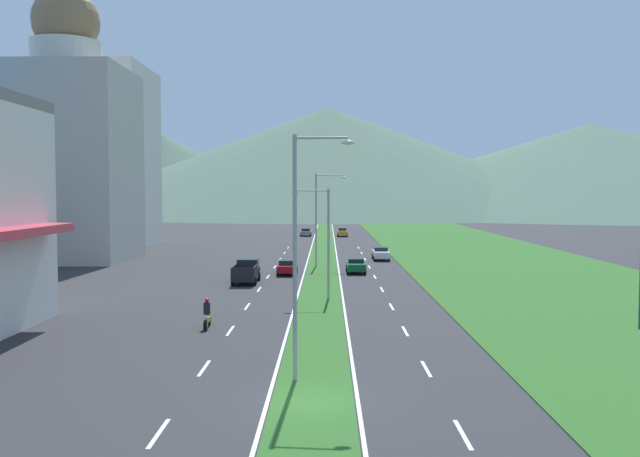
# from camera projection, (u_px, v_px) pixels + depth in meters

# --- Properties ---
(ground_plane) EXTENTS (600.00, 600.00, 0.00)m
(ground_plane) POSITION_uv_depth(u_px,v_px,m) (313.00, 403.00, 25.85)
(ground_plane) COLOR #2D2D30
(grass_median) EXTENTS (3.20, 240.00, 0.06)m
(grass_median) POSITION_uv_depth(u_px,v_px,m) (323.00, 255.00, 85.76)
(grass_median) COLOR #2D6023
(grass_median) RESTS_ON ground_plane
(grass_verge_right) EXTENTS (24.00, 240.00, 0.06)m
(grass_verge_right) POSITION_uv_depth(u_px,v_px,m) (484.00, 255.00, 85.53)
(grass_verge_right) COLOR #2D6023
(grass_verge_right) RESTS_ON ground_plane
(lane_dash_left_2) EXTENTS (0.16, 2.80, 0.01)m
(lane_dash_left_2) POSITION_uv_depth(u_px,v_px,m) (159.00, 433.00, 22.57)
(lane_dash_left_2) COLOR silver
(lane_dash_left_2) RESTS_ON ground_plane
(lane_dash_left_3) EXTENTS (0.16, 2.80, 0.01)m
(lane_dash_left_3) POSITION_uv_depth(u_px,v_px,m) (204.00, 368.00, 30.88)
(lane_dash_left_3) COLOR silver
(lane_dash_left_3) RESTS_ON ground_plane
(lane_dash_left_4) EXTENTS (0.16, 2.80, 0.01)m
(lane_dash_left_4) POSITION_uv_depth(u_px,v_px,m) (230.00, 331.00, 39.19)
(lane_dash_left_4) COLOR silver
(lane_dash_left_4) RESTS_ON ground_plane
(lane_dash_left_5) EXTENTS (0.16, 2.80, 0.01)m
(lane_dash_left_5) POSITION_uv_depth(u_px,v_px,m) (247.00, 306.00, 47.51)
(lane_dash_left_5) COLOR silver
(lane_dash_left_5) RESTS_ON ground_plane
(lane_dash_left_6) EXTENTS (0.16, 2.80, 0.01)m
(lane_dash_left_6) POSITION_uv_depth(u_px,v_px,m) (259.00, 289.00, 55.82)
(lane_dash_left_6) COLOR silver
(lane_dash_left_6) RESTS_ON ground_plane
(lane_dash_left_7) EXTENTS (0.16, 2.80, 0.01)m
(lane_dash_left_7) POSITION_uv_depth(u_px,v_px,m) (268.00, 277.00, 64.13)
(lane_dash_left_7) COLOR silver
(lane_dash_left_7) RESTS_ON ground_plane
(lane_dash_left_8) EXTENTS (0.16, 2.80, 0.01)m
(lane_dash_left_8) POSITION_uv_depth(u_px,v_px,m) (275.00, 267.00, 72.45)
(lane_dash_left_8) COLOR silver
(lane_dash_left_8) RESTS_ON ground_plane
(lane_dash_left_9) EXTENTS (0.16, 2.80, 0.01)m
(lane_dash_left_9) POSITION_uv_depth(u_px,v_px,m) (280.00, 259.00, 80.76)
(lane_dash_left_9) COLOR silver
(lane_dash_left_9) RESTS_ON ground_plane
(lane_dash_left_10) EXTENTS (0.16, 2.80, 0.01)m
(lane_dash_left_10) POSITION_uv_depth(u_px,v_px,m) (285.00, 253.00, 89.08)
(lane_dash_left_10) COLOR silver
(lane_dash_left_10) RESTS_ON ground_plane
(lane_dash_left_11) EXTENTS (0.16, 2.80, 0.01)m
(lane_dash_left_11) POSITION_uv_depth(u_px,v_px,m) (288.00, 248.00, 97.39)
(lane_dash_left_11) COLOR silver
(lane_dash_left_11) RESTS_ON ground_plane
(lane_dash_right_2) EXTENTS (0.16, 2.80, 0.01)m
(lane_dash_right_2) POSITION_uv_depth(u_px,v_px,m) (463.00, 434.00, 22.46)
(lane_dash_right_2) COLOR silver
(lane_dash_right_2) RESTS_ON ground_plane
(lane_dash_right_3) EXTENTS (0.16, 2.80, 0.01)m
(lane_dash_right_3) POSITION_uv_depth(u_px,v_px,m) (426.00, 369.00, 30.77)
(lane_dash_right_3) COLOR silver
(lane_dash_right_3) RESTS_ON ground_plane
(lane_dash_right_4) EXTENTS (0.16, 2.80, 0.01)m
(lane_dash_right_4) POSITION_uv_depth(u_px,v_px,m) (405.00, 331.00, 39.08)
(lane_dash_right_4) COLOR silver
(lane_dash_right_4) RESTS_ON ground_plane
(lane_dash_right_5) EXTENTS (0.16, 2.80, 0.01)m
(lane_dash_right_5) POSITION_uv_depth(u_px,v_px,m) (391.00, 307.00, 47.40)
(lane_dash_right_5) COLOR silver
(lane_dash_right_5) RESTS_ON ground_plane
(lane_dash_right_6) EXTENTS (0.16, 2.80, 0.01)m
(lane_dash_right_6) POSITION_uv_depth(u_px,v_px,m) (382.00, 290.00, 55.71)
(lane_dash_right_6) COLOR silver
(lane_dash_right_6) RESTS_ON ground_plane
(lane_dash_right_7) EXTENTS (0.16, 2.80, 0.01)m
(lane_dash_right_7) POSITION_uv_depth(u_px,v_px,m) (375.00, 277.00, 64.02)
(lane_dash_right_7) COLOR silver
(lane_dash_right_7) RESTS_ON ground_plane
(lane_dash_right_8) EXTENTS (0.16, 2.80, 0.01)m
(lane_dash_right_8) POSITION_uv_depth(u_px,v_px,m) (369.00, 267.00, 72.34)
(lane_dash_right_8) COLOR silver
(lane_dash_right_8) RESTS_ON ground_plane
(lane_dash_right_9) EXTENTS (0.16, 2.80, 0.01)m
(lane_dash_right_9) POSITION_uv_depth(u_px,v_px,m) (365.00, 259.00, 80.65)
(lane_dash_right_9) COLOR silver
(lane_dash_right_9) RESTS_ON ground_plane
(lane_dash_right_10) EXTENTS (0.16, 2.80, 0.01)m
(lane_dash_right_10) POSITION_uv_depth(u_px,v_px,m) (361.00, 253.00, 88.97)
(lane_dash_right_10) COLOR silver
(lane_dash_right_10) RESTS_ON ground_plane
(lane_dash_right_11) EXTENTS (0.16, 2.80, 0.01)m
(lane_dash_right_11) POSITION_uv_depth(u_px,v_px,m) (359.00, 248.00, 97.28)
(lane_dash_right_11) COLOR silver
(lane_dash_right_11) RESTS_ON ground_plane
(edge_line_median_left) EXTENTS (0.16, 240.00, 0.01)m
(edge_line_median_left) POSITION_uv_depth(u_px,v_px,m) (309.00, 255.00, 85.78)
(edge_line_median_left) COLOR silver
(edge_line_median_left) RESTS_ON ground_plane
(edge_line_median_right) EXTENTS (0.16, 240.00, 0.01)m
(edge_line_median_right) POSITION_uv_depth(u_px,v_px,m) (337.00, 255.00, 85.74)
(edge_line_median_right) COLOR silver
(edge_line_median_right) RESTS_ON ground_plane
(domed_building) EXTENTS (14.11, 14.11, 31.81)m
(domed_building) POSITION_uv_depth(u_px,v_px,m) (68.00, 148.00, 79.17)
(domed_building) COLOR #B7B2A8
(domed_building) RESTS_ON ground_plane
(midrise_colored) EXTENTS (16.05, 16.05, 26.34)m
(midrise_colored) POSITION_uv_depth(u_px,v_px,m) (94.00, 157.00, 99.12)
(midrise_colored) COLOR silver
(midrise_colored) RESTS_ON ground_plane
(hill_far_left) EXTENTS (138.13, 138.13, 37.15)m
(hill_far_left) POSITION_uv_depth(u_px,v_px,m) (157.00, 170.00, 321.82)
(hill_far_left) COLOR #516B56
(hill_far_left) RESTS_ON ground_plane
(hill_far_center) EXTENTS (223.56, 223.56, 42.89)m
(hill_far_center) POSITION_uv_depth(u_px,v_px,m) (328.00, 159.00, 277.77)
(hill_far_center) COLOR #516B56
(hill_far_center) RESTS_ON ground_plane
(hill_far_right) EXTENTS (234.56, 234.56, 35.36)m
(hill_far_right) POSITION_uv_depth(u_px,v_px,m) (588.00, 168.00, 270.60)
(hill_far_right) COLOR #516B56
(hill_far_right) RESTS_ON ground_plane
(street_lamp_near) EXTENTS (2.59, 0.44, 10.51)m
(street_lamp_near) POSITION_uv_depth(u_px,v_px,m) (300.00, 243.00, 28.42)
(street_lamp_near) COLOR #99999E
(street_lamp_near) RESTS_ON ground_plane
(street_lamp_mid) EXTENTS (2.83, 0.30, 8.34)m
(street_lamp_mid) POSITION_uv_depth(u_px,v_px,m) (324.00, 235.00, 50.45)
(street_lamp_mid) COLOR #99999E
(street_lamp_mid) RESTS_ON ground_plane
(street_lamp_far) EXTENTS (3.33, 0.35, 10.01)m
(street_lamp_far) POSITION_uv_depth(u_px,v_px,m) (319.00, 214.00, 72.40)
(street_lamp_far) COLOR #99999E
(street_lamp_far) RESTS_ON ground_plane
(car_0) EXTENTS (1.91, 4.33, 1.44)m
(car_0) POSITION_uv_depth(u_px,v_px,m) (287.00, 267.00, 65.98)
(car_0) COLOR maroon
(car_0) RESTS_ON ground_plane
(car_3) EXTENTS (1.99, 4.14, 1.42)m
(car_3) POSITION_uv_depth(u_px,v_px,m) (306.00, 232.00, 123.06)
(car_3) COLOR slate
(car_3) RESTS_ON ground_plane
(car_4) EXTENTS (1.95, 4.71, 1.51)m
(car_4) POSITION_uv_depth(u_px,v_px,m) (381.00, 253.00, 80.07)
(car_4) COLOR silver
(car_4) RESTS_ON ground_plane
(car_5) EXTENTS (1.87, 4.16, 1.53)m
(car_5) POSITION_uv_depth(u_px,v_px,m) (342.00, 232.00, 122.06)
(car_5) COLOR #C6842D
(car_5) RESTS_ON ground_plane
(car_6) EXTENTS (1.94, 4.53, 1.43)m
(car_6) POSITION_uv_depth(u_px,v_px,m) (356.00, 265.00, 67.39)
(car_6) COLOR #0C5128
(car_6) RESTS_ON ground_plane
(pickup_truck_0) EXTENTS (2.18, 5.40, 2.00)m
(pickup_truck_0) POSITION_uv_depth(u_px,v_px,m) (247.00, 271.00, 60.09)
(pickup_truck_0) COLOR black
(pickup_truck_0) RESTS_ON ground_plane
(motorcycle_rider) EXTENTS (0.36, 2.00, 1.80)m
(motorcycle_rider) POSITION_uv_depth(u_px,v_px,m) (207.00, 316.00, 39.91)
(motorcycle_rider) COLOR black
(motorcycle_rider) RESTS_ON ground_plane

